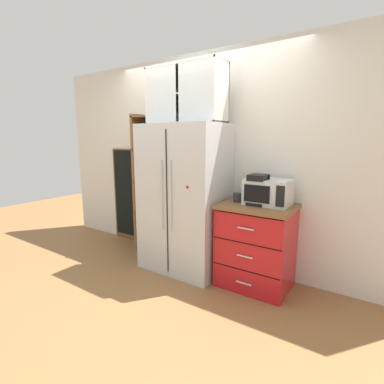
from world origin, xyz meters
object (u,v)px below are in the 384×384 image
(mug_charcoal, at_px, (238,197))
(chalkboard_menu, at_px, (129,195))
(microwave, at_px, (268,192))
(bottle_green, at_px, (261,192))
(bottle_cobalt, at_px, (258,193))
(coffee_maker, at_px, (259,189))
(refrigerator, at_px, (185,198))

(mug_charcoal, relative_size, chalkboard_menu, 0.09)
(microwave, height_order, bottle_green, microwave)
(microwave, relative_size, bottle_cobalt, 1.70)
(coffee_maker, relative_size, chalkboard_menu, 0.22)
(refrigerator, bearing_deg, microwave, 6.00)
(bottle_green, distance_m, chalkboard_menu, 2.16)
(refrigerator, xyz_separation_m, microwave, (0.96, 0.10, 0.16))
(coffee_maker, relative_size, bottle_cobalt, 1.20)
(mug_charcoal, height_order, bottle_cobalt, bottle_cobalt)
(coffee_maker, distance_m, bottle_green, 0.09)
(bottle_cobalt, bearing_deg, chalkboard_menu, 173.23)
(refrigerator, bearing_deg, mug_charcoal, 4.40)
(mug_charcoal, distance_m, chalkboard_menu, 1.94)
(bottle_cobalt, xyz_separation_m, chalkboard_menu, (-2.14, 0.25, -0.29))
(microwave, bearing_deg, bottle_cobalt, -153.24)
(microwave, bearing_deg, coffee_maker, -153.60)
(refrigerator, height_order, coffee_maker, refrigerator)
(bottle_cobalt, bearing_deg, microwave, 26.76)
(coffee_maker, xyz_separation_m, bottle_cobalt, (0.00, -0.00, -0.04))
(mug_charcoal, xyz_separation_m, chalkboard_menu, (-1.91, 0.26, -0.23))
(microwave, xyz_separation_m, bottle_green, (-0.08, 0.04, -0.02))
(chalkboard_menu, bearing_deg, bottle_green, -4.55)
(refrigerator, height_order, bottle_cobalt, refrigerator)
(refrigerator, relative_size, bottle_green, 6.70)
(refrigerator, distance_m, microwave, 0.98)
(mug_charcoal, distance_m, bottle_green, 0.25)
(mug_charcoal, distance_m, bottle_cobalt, 0.23)
(bottle_green, bearing_deg, bottle_cobalt, -90.00)
(coffee_maker, relative_size, mug_charcoal, 2.50)
(refrigerator, xyz_separation_m, coffee_maker, (0.87, 0.06, 0.18))
(coffee_maker, height_order, bottle_cobalt, coffee_maker)
(bottle_cobalt, relative_size, bottle_green, 1.01)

